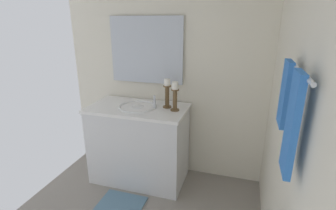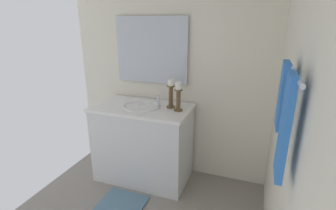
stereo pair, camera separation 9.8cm
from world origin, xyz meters
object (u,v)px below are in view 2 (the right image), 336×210
object	(u,v)px
towel_center	(285,127)
mirror	(151,50)
vanity_cabinet	(143,143)
towel_near_vanity	(282,96)
sink_basin	(142,110)
towel_bar	(294,71)
candle_holder_tall	(178,96)
candle_holder_short	(171,93)

from	to	relation	value
towel_center	mirror	bearing A→B (deg)	-139.53
vanity_cabinet	mirror	xyz separation A→B (m)	(-0.28, 0.00, 0.98)
mirror	towel_near_vanity	distance (m)	1.72
mirror	towel_near_vanity	xyz separation A→B (m)	(1.18, 1.26, -0.06)
vanity_cabinet	mirror	size ratio (longest dim) A/B	1.27
towel_near_vanity	vanity_cabinet	bearing A→B (deg)	-125.53
sink_basin	towel_center	bearing A→B (deg)	46.46
mirror	towel_bar	size ratio (longest dim) A/B	1.39
vanity_cabinet	towel_bar	distance (m)	1.97
vanity_cabinet	towel_near_vanity	size ratio (longest dim) A/B	2.98
towel_bar	candle_holder_tall	bearing A→B (deg)	-140.42
sink_basin	towel_bar	distance (m)	1.79
towel_near_vanity	sink_basin	bearing A→B (deg)	-125.55
candle_holder_short	towel_near_vanity	bearing A→B (deg)	44.47
candle_holder_tall	vanity_cabinet	bearing A→B (deg)	-88.76
candle_holder_tall	towel_bar	xyz separation A→B (m)	(1.05, 0.87, 0.50)
mirror	towel_center	bearing A→B (deg)	40.47
sink_basin	towel_bar	xyz separation A→B (m)	(1.04, 1.27, 0.69)
towel_bar	towel_center	world-z (taller)	towel_center
candle_holder_tall	towel_center	distance (m)	1.50
candle_holder_short	towel_center	bearing A→B (deg)	36.98
candle_holder_tall	towel_center	bearing A→B (deg)	35.37
mirror	towel_bar	world-z (taller)	mirror
mirror	candle_holder_short	world-z (taller)	mirror
vanity_cabinet	towel_center	bearing A→B (deg)	46.49
candle_holder_short	towel_near_vanity	distance (m)	1.40
mirror	towel_center	distance (m)	1.94
candle_holder_short	towel_center	world-z (taller)	towel_center
candle_holder_short	towel_near_vanity	xyz separation A→B (m)	(0.97, 0.96, 0.34)
vanity_cabinet	sink_basin	bearing A→B (deg)	90.00
towel_bar	sink_basin	bearing A→B (deg)	-129.37
towel_center	candle_holder_short	bearing A→B (deg)	-143.02
candle_holder_tall	towel_near_vanity	distance (m)	1.29
towel_bar	vanity_cabinet	bearing A→B (deg)	-129.35
towel_center	candle_holder_tall	bearing A→B (deg)	-144.63
mirror	candle_holder_tall	bearing A→B (deg)	56.08
vanity_cabinet	sink_basin	distance (m)	0.39
candle_holder_tall	towel_bar	size ratio (longest dim) A/B	0.50
mirror	candle_holder_short	bearing A→B (deg)	55.90
candle_holder_short	towel_bar	world-z (taller)	towel_bar
vanity_cabinet	towel_near_vanity	xyz separation A→B (m)	(0.90, 1.26, 0.92)
vanity_cabinet	candle_holder_short	distance (m)	0.67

